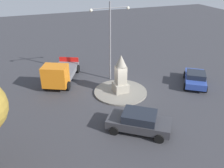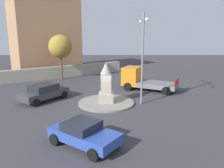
{
  "view_description": "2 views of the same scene",
  "coord_description": "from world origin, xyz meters",
  "px_view_note": "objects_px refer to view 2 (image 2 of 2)",
  "views": [
    {
      "loc": [
        7.33,
        17.59,
        10.54
      ],
      "look_at": [
        0.99,
        0.48,
        1.26
      ],
      "focal_mm": 38.6,
      "sensor_mm": 36.0,
      "label": 1
    },
    {
      "loc": [
        -18.57,
        -0.51,
        6.07
      ],
      "look_at": [
        0.56,
        -0.5,
        1.58
      ],
      "focal_mm": 36.53,
      "sensor_mm": 36.0,
      "label": 2
    }
  ],
  "objects_px": {
    "car_dark_grey_approaching": "(44,92)",
    "tree_near_wall": "(60,47)",
    "truck_orange_far_side": "(142,80)",
    "corner_building": "(44,37)",
    "car_blue_parked_right": "(84,133)",
    "streetlamp": "(143,50)",
    "monument": "(106,84)"
  },
  "relations": [
    {
      "from": "car_blue_parked_right",
      "to": "corner_building",
      "type": "height_order",
      "value": "corner_building"
    },
    {
      "from": "streetlamp",
      "to": "car_dark_grey_approaching",
      "type": "bearing_deg",
      "value": 83.41
    },
    {
      "from": "car_dark_grey_approaching",
      "to": "truck_orange_far_side",
      "type": "height_order",
      "value": "truck_orange_far_side"
    },
    {
      "from": "car_blue_parked_right",
      "to": "streetlamp",
      "type": "bearing_deg",
      "value": -29.11
    },
    {
      "from": "car_blue_parked_right",
      "to": "corner_building",
      "type": "xyz_separation_m",
      "value": [
        22.85,
        8.55,
        4.46
      ]
    },
    {
      "from": "corner_building",
      "to": "streetlamp",
      "type": "bearing_deg",
      "value": -141.38
    },
    {
      "from": "truck_orange_far_side",
      "to": "corner_building",
      "type": "distance_m",
      "value": 17.53
    },
    {
      "from": "tree_near_wall",
      "to": "monument",
      "type": "bearing_deg",
      "value": -149.48
    },
    {
      "from": "truck_orange_far_side",
      "to": "corner_building",
      "type": "xyz_separation_m",
      "value": [
        10.79,
        13.19,
        4.1
      ]
    },
    {
      "from": "car_blue_parked_right",
      "to": "tree_near_wall",
      "type": "bearing_deg",
      "value": 15.89
    },
    {
      "from": "corner_building",
      "to": "tree_near_wall",
      "type": "relative_size",
      "value": 1.83
    },
    {
      "from": "car_dark_grey_approaching",
      "to": "tree_near_wall",
      "type": "relative_size",
      "value": 0.81
    },
    {
      "from": "car_blue_parked_right",
      "to": "truck_orange_far_side",
      "type": "distance_m",
      "value": 12.93
    },
    {
      "from": "tree_near_wall",
      "to": "truck_orange_far_side",
      "type": "bearing_deg",
      "value": -118.89
    },
    {
      "from": "car_dark_grey_approaching",
      "to": "tree_near_wall",
      "type": "distance_m",
      "value": 9.81
    },
    {
      "from": "truck_orange_far_side",
      "to": "corner_building",
      "type": "height_order",
      "value": "corner_building"
    },
    {
      "from": "monument",
      "to": "streetlamp",
      "type": "xyz_separation_m",
      "value": [
        -0.09,
        -2.97,
        2.87
      ]
    },
    {
      "from": "streetlamp",
      "to": "truck_orange_far_side",
      "type": "bearing_deg",
      "value": -7.7
    },
    {
      "from": "streetlamp",
      "to": "tree_near_wall",
      "type": "xyz_separation_m",
      "value": [
        10.19,
        8.92,
        -0.41
      ]
    },
    {
      "from": "monument",
      "to": "car_dark_grey_approaching",
      "type": "xyz_separation_m",
      "value": [
        0.89,
        5.53,
        -0.9
      ]
    },
    {
      "from": "corner_building",
      "to": "car_dark_grey_approaching",
      "type": "bearing_deg",
      "value": -164.67
    },
    {
      "from": "corner_building",
      "to": "tree_near_wall",
      "type": "xyz_separation_m",
      "value": [
        -5.5,
        -3.61,
        -1.01
      ]
    },
    {
      "from": "car_blue_parked_right",
      "to": "car_dark_grey_approaching",
      "type": "relative_size",
      "value": 0.92
    },
    {
      "from": "car_blue_parked_right",
      "to": "car_dark_grey_approaching",
      "type": "bearing_deg",
      "value": 29.0
    },
    {
      "from": "corner_building",
      "to": "monument",
      "type": "bearing_deg",
      "value": -148.49
    },
    {
      "from": "truck_orange_far_side",
      "to": "tree_near_wall",
      "type": "distance_m",
      "value": 11.38
    },
    {
      "from": "car_dark_grey_approaching",
      "to": "tree_near_wall",
      "type": "xyz_separation_m",
      "value": [
        9.2,
        0.42,
        3.37
      ]
    },
    {
      "from": "monument",
      "to": "tree_near_wall",
      "type": "distance_m",
      "value": 11.97
    },
    {
      "from": "car_dark_grey_approaching",
      "to": "corner_building",
      "type": "height_order",
      "value": "corner_building"
    },
    {
      "from": "corner_building",
      "to": "truck_orange_far_side",
      "type": "bearing_deg",
      "value": -129.27
    },
    {
      "from": "streetlamp",
      "to": "truck_orange_far_side",
      "type": "height_order",
      "value": "streetlamp"
    },
    {
      "from": "corner_building",
      "to": "tree_near_wall",
      "type": "distance_m",
      "value": 6.65
    }
  ]
}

